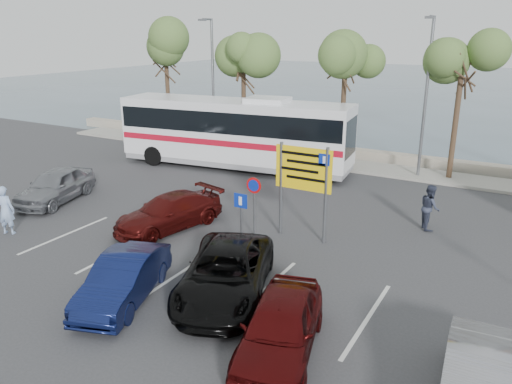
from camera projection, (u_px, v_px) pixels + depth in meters
The scene contains 22 objects.
ground at pixel (234, 265), 16.69m from camera, with size 120.00×120.00×0.00m, color #353537.
kerb_strip at pixel (365, 167), 28.24m from camera, with size 44.00×2.40×0.15m, color #99958B.
seawall at pixel (376, 156), 29.82m from camera, with size 48.00×0.80×0.60m, color #A09380.
sea at pixel (473, 89), 66.29m from camera, with size 140.00×140.00×0.00m, color #3A525D.
tree_far_left at pixel (165, 48), 32.88m from camera, with size 3.20×3.20×7.60m.
tree_left at pixel (243, 56), 30.16m from camera, with size 3.20×3.20×7.20m.
tree_mid at pixel (346, 46), 26.91m from camera, with size 3.20×3.20×8.00m.
tree_right at pixel (463, 58), 24.24m from camera, with size 3.20×3.20×7.40m.
street_lamp_left at pixel (212, 78), 31.14m from camera, with size 0.45×1.15×8.01m.
street_lamp_right at pixel (426, 90), 25.03m from camera, with size 0.45×1.15×8.01m.
direction_sign at pixel (303, 176), 18.11m from camera, with size 2.20×0.12×3.60m.
sign_no_stop at pixel (254, 198), 18.45m from camera, with size 0.60×0.08×2.35m.
sign_parking at pixel (241, 215), 16.98m from camera, with size 0.50×0.07×2.25m.
lane_markings at pixel (189, 269), 16.40m from camera, with size 12.02×4.20×0.01m, color silver, non-canonical shape.
coach_bus_left at pixel (235, 135), 27.84m from camera, with size 13.32×4.39×4.07m.
car_silver_a at pixel (55, 186), 22.63m from camera, with size 1.77×4.39×1.50m, color gray.
car_blue at pixel (123, 279), 14.32m from camera, with size 1.43×4.09×1.35m, color #0E1641.
car_maroon at pixel (169, 212), 19.58m from camera, with size 1.86×4.58×1.33m, color #4A0E0C.
car_red at pixel (280, 327), 11.92m from camera, with size 1.71×4.26×1.45m, color #410909.
suv_black at pixel (226, 273), 14.57m from camera, with size 2.37×5.14×1.43m, color black.
pedestrian_near at pixel (6, 210), 18.97m from camera, with size 0.70×0.46×1.91m, color #97B2DB.
pedestrian_far at pixel (430, 207), 19.45m from camera, with size 0.87×0.68×1.80m, color #32374B.
Camera 1 is at (8.11, -12.78, 7.48)m, focal length 35.00 mm.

